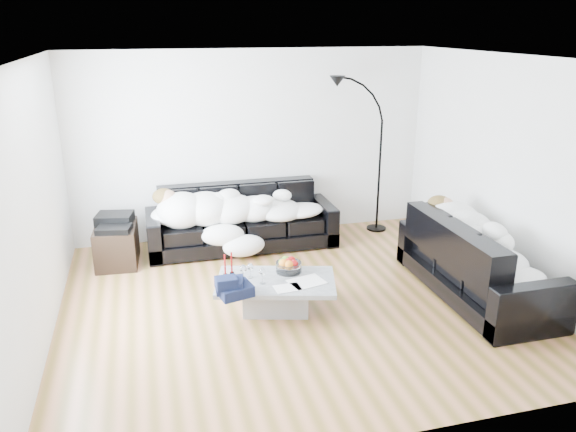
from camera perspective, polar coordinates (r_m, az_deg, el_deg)
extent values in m
plane|color=brown|center=(6.27, 0.70, -8.67)|extent=(5.00, 5.00, 0.00)
cube|color=silver|center=(7.91, -3.62, 7.21)|extent=(5.00, 0.02, 2.60)
cube|color=silver|center=(5.68, -24.36, 0.77)|extent=(0.02, 4.50, 2.60)
cube|color=silver|center=(6.86, 21.37, 4.10)|extent=(0.02, 4.50, 2.60)
plane|color=white|center=(5.56, 0.82, 15.79)|extent=(5.00, 5.00, 0.00)
cube|color=black|center=(7.63, -4.73, -0.17)|extent=(2.52, 0.87, 0.83)
cube|color=black|center=(6.60, 18.67, -4.14)|extent=(0.91, 2.12, 0.86)
ellipsoid|color=#0C553D|center=(6.99, 15.64, 0.00)|extent=(0.42, 0.38, 0.20)
cube|color=#939699|center=(6.01, -1.23, -8.05)|extent=(1.38, 1.02, 0.36)
cylinder|color=white|center=(6.08, 0.07, -4.94)|extent=(0.31, 0.31, 0.17)
cylinder|color=white|center=(5.95, -3.86, -5.57)|extent=(0.08, 0.08, 0.16)
cylinder|color=white|center=(5.88, -4.56, -5.81)|extent=(0.09, 0.09, 0.18)
cylinder|color=white|center=(5.82, -2.62, -6.10)|extent=(0.09, 0.09, 0.17)
cylinder|color=maroon|center=(6.00, -6.42, -5.02)|extent=(0.06, 0.06, 0.24)
cylinder|color=maroon|center=(6.03, -5.75, -4.82)|extent=(0.05, 0.05, 0.25)
cube|color=silver|center=(5.88, 1.92, -6.67)|extent=(0.41, 0.35, 0.01)
cube|color=silver|center=(5.74, -0.05, -7.30)|extent=(0.28, 0.21, 0.01)
cube|color=black|center=(7.45, -16.99, -2.79)|extent=(0.55, 0.76, 0.50)
cube|color=black|center=(7.35, -17.23, -0.51)|extent=(0.50, 0.42, 0.13)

